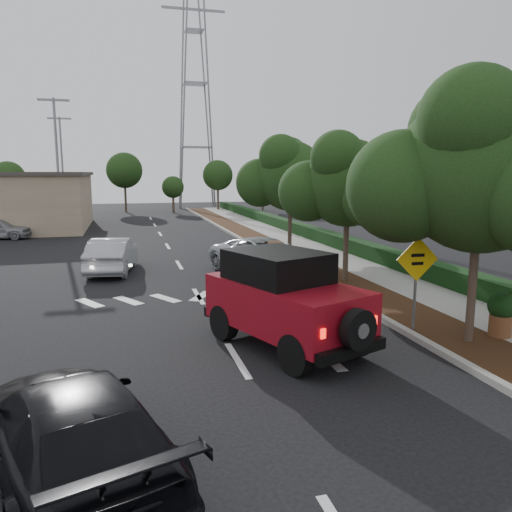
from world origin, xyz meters
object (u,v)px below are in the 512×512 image
object	(u,v)px
silver_suv_ahead	(265,256)
speed_hump_sign	(416,271)
red_jeep	(280,298)
black_suv_oncoming	(72,429)

from	to	relation	value
silver_suv_ahead	speed_hump_sign	bearing A→B (deg)	-102.80
red_jeep	silver_suv_ahead	distance (m)	8.62
red_jeep	speed_hump_sign	world-z (taller)	speed_hump_sign
red_jeep	speed_hump_sign	size ratio (longest dim) A/B	1.95
speed_hump_sign	silver_suv_ahead	bearing A→B (deg)	104.18
red_jeep	black_suv_oncoming	size ratio (longest dim) A/B	0.95
black_suv_oncoming	silver_suv_ahead	bearing A→B (deg)	-134.87
red_jeep	black_suv_oncoming	xyz separation A→B (m)	(-4.31, -4.35, -0.45)
red_jeep	black_suv_oncoming	bearing A→B (deg)	-156.04
black_suv_oncoming	speed_hump_sign	xyz separation A→B (m)	(7.91, 4.27, 0.95)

